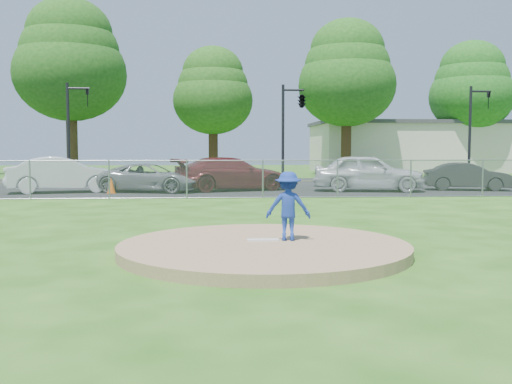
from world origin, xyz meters
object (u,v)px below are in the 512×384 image
(tree_far_right, at_px, (471,86))
(parked_car_gray, at_px, (150,178))
(tree_center, at_px, (213,90))
(traffic_signal_left, at_px, (73,124))
(traffic_signal_right, at_px, (474,125))
(parked_car_darkred, at_px, (231,174))
(parked_car_pearl, at_px, (368,172))
(traffic_signal_center, at_px, (300,102))
(parked_car_charcoal, at_px, (467,176))
(tree_left, at_px, (70,59))
(parked_car_white, at_px, (63,175))
(traffic_cone, at_px, (111,185))
(commercial_building, at_px, (410,147))
(pitcher, at_px, (288,206))
(tree_right, at_px, (347,73))

(tree_far_right, height_order, parked_car_gray, tree_far_right)
(tree_center, height_order, traffic_signal_left, tree_center)
(traffic_signal_right, height_order, parked_car_darkred, traffic_signal_right)
(tree_center, bearing_deg, parked_car_gray, -98.66)
(parked_car_darkred, distance_m, parked_car_pearl, 6.36)
(traffic_signal_center, distance_m, parked_car_charcoal, 10.29)
(tree_left, relative_size, parked_car_pearl, 2.48)
(traffic_signal_right, bearing_deg, parked_car_white, -163.60)
(tree_far_right, xyz_separation_m, traffic_cone, (-25.42, -20.20, -6.70))
(commercial_building, relative_size, tree_far_right, 1.53)
(parked_car_white, bearing_deg, traffic_cone, -123.08)
(traffic_cone, bearing_deg, tree_center, 77.04)
(tree_far_right, bearing_deg, traffic_cone, -141.53)
(tree_left, height_order, traffic_cone, tree_left)
(traffic_cone, relative_size, parked_car_pearl, 0.14)
(tree_left, distance_m, pitcher, 33.63)
(parked_car_white, xyz_separation_m, parked_car_gray, (3.86, 0.01, -0.16))
(parked_car_charcoal, bearing_deg, tree_right, 21.07)
(traffic_signal_center, xyz_separation_m, pitcher, (-3.48, -21.73, -3.75))
(traffic_signal_center, relative_size, parked_car_darkred, 1.04)
(traffic_cone, bearing_deg, traffic_signal_left, 114.93)
(traffic_signal_left, distance_m, traffic_cone, 8.49)
(tree_right, height_order, traffic_signal_right, tree_right)
(tree_far_right, xyz_separation_m, parked_car_white, (-27.66, -19.45, -6.25))
(commercial_building, bearing_deg, traffic_cone, -132.72)
(commercial_building, relative_size, parked_car_gray, 3.56)
(tree_far_right, xyz_separation_m, parked_car_gray, (-23.81, -19.44, -6.41))
(traffic_signal_left, relative_size, traffic_cone, 7.99)
(parked_car_pearl, bearing_deg, pitcher, 169.29)
(parked_car_gray, distance_m, parked_car_pearl, 9.97)
(tree_right, bearing_deg, parked_car_charcoal, -83.02)
(tree_left, distance_m, parked_car_gray, 18.65)
(pitcher, bearing_deg, parked_car_white, -53.88)
(traffic_cone, bearing_deg, parked_car_charcoal, 2.86)
(tree_center, xyz_separation_m, parked_car_charcoal, (12.01, -18.38, -5.81))
(commercial_building, height_order, traffic_signal_left, traffic_signal_left)
(traffic_signal_left, relative_size, pitcher, 4.26)
(traffic_signal_right, height_order, parked_car_gray, traffic_signal_right)
(commercial_building, xyz_separation_m, tree_far_right, (4.00, -3.00, 4.90))
(commercial_building, bearing_deg, parked_car_gray, -131.44)
(tree_far_right, height_order, parked_car_white, tree_far_right)
(tree_right, relative_size, parked_car_charcoal, 2.95)
(commercial_building, distance_m, tree_center, 17.99)
(tree_far_right, distance_m, traffic_signal_center, 20.78)
(tree_right, relative_size, traffic_signal_left, 2.08)
(tree_far_right, relative_size, traffic_signal_right, 1.92)
(tree_left, relative_size, traffic_signal_center, 2.24)
(pitcher, relative_size, traffic_cone, 1.88)
(tree_left, relative_size, tree_center, 1.27)
(traffic_cone, xyz_separation_m, parked_car_gray, (1.61, 0.76, 0.29))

